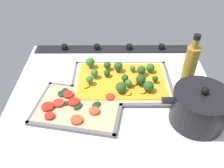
{
  "coord_description": "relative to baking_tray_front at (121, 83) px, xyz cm",
  "views": [
    {
      "loc": [
        0.97,
        68.21,
        60.57
      ],
      "look_at": [
        0.67,
        -0.42,
        3.5
      ],
      "focal_mm": 37.95,
      "sensor_mm": 36.0,
      "label": 1
    }
  ],
  "objects": [
    {
      "name": "broccoli_pizza",
      "position": [
        -0.32,
        -0.09,
        1.76
      ],
      "size": [
        37.05,
        25.07,
        6.09
      ],
      "color": "#D3B77F",
      "rests_on": "baking_tray_front"
    },
    {
      "name": "stove_control_panel",
      "position": [
        3.05,
        -25.98,
        0.19
      ],
      "size": [
        74.96,
        7.0,
        2.6
      ],
      "color": "black",
      "rests_on": "ground_plane"
    },
    {
      "name": "cooking_pot",
      "position": [
        -24.48,
        19.36,
        5.66
      ],
      "size": [
        25.21,
        18.37,
        14.33
      ],
      "color": "black",
      "rests_on": "ground_plane"
    },
    {
      "name": "ground_plane",
      "position": [
        3.05,
        4.84,
        -1.86
      ],
      "size": [
        78.08,
        68.64,
        3.0
      ],
      "primitive_type": "cube",
      "color": "white"
    },
    {
      "name": "oil_bottle",
      "position": [
        -25.28,
        1.24,
        8.96
      ],
      "size": [
        4.87,
        4.87,
        22.38
      ],
      "color": "olive",
      "rests_on": "ground_plane"
    },
    {
      "name": "baking_tray_back",
      "position": [
        15.58,
        13.83,
        0.02
      ],
      "size": [
        33.81,
        26.76,
        1.3
      ],
      "color": "slate",
      "rests_on": "ground_plane"
    },
    {
      "name": "veggie_pizza_back",
      "position": [
        16.18,
        13.85,
        0.8
      ],
      "size": [
        31.01,
        23.96,
        1.9
      ],
      "color": "tan",
      "rests_on": "baking_tray_back"
    },
    {
      "name": "baking_tray_front",
      "position": [
        0.0,
        0.0,
        0.0
      ],
      "size": [
        39.45,
        27.47,
        1.3
      ],
      "color": "slate",
      "rests_on": "ground_plane"
    }
  ]
}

